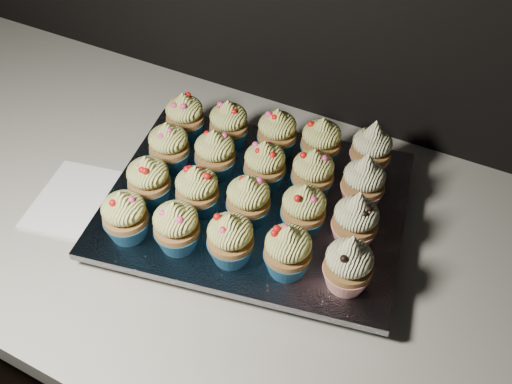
{
  "coord_description": "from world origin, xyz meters",
  "views": [
    {
      "loc": [
        0.47,
        1.21,
        1.54
      ],
      "look_at": [
        0.2,
        1.73,
        0.95
      ],
      "focal_mm": 40.0,
      "sensor_mm": 36.0,
      "label": 1
    }
  ],
  "objects": [
    {
      "name": "cupcake_5",
      "position": [
        0.06,
        1.66,
        0.97
      ],
      "size": [
        0.06,
        0.06,
        0.08
      ],
      "color": "#1B5680",
      "rests_on": "foil_lining"
    },
    {
      "name": "napkin",
      "position": [
        -0.05,
        1.63,
        0.9
      ],
      "size": [
        0.18,
        0.18,
        0.0
      ],
      "primitive_type": "cube",
      "rotation": [
        0.0,
        0.0,
        0.22
      ],
      "color": "white",
      "rests_on": "worktop"
    },
    {
      "name": "cupcake_7",
      "position": [
        0.21,
        1.69,
        0.97
      ],
      "size": [
        0.06,
        0.06,
        0.08
      ],
      "color": "#1B5680",
      "rests_on": "foil_lining"
    },
    {
      "name": "cupcake_4",
      "position": [
        0.37,
        1.65,
        0.97
      ],
      "size": [
        0.06,
        0.06,
        0.1
      ],
      "color": "red",
      "rests_on": "foil_lining"
    },
    {
      "name": "cupcake_16",
      "position": [
        0.1,
        1.82,
        0.97
      ],
      "size": [
        0.06,
        0.06,
        0.08
      ],
      "color": "#1B5680",
      "rests_on": "foil_lining"
    },
    {
      "name": "cupcake_6",
      "position": [
        0.13,
        1.67,
        0.97
      ],
      "size": [
        0.06,
        0.06,
        0.08
      ],
      "color": "#1B5680",
      "rests_on": "foil_lining"
    },
    {
      "name": "cupcake_2",
      "position": [
        0.22,
        1.62,
        0.97
      ],
      "size": [
        0.06,
        0.06,
        0.08
      ],
      "color": "#1B5680",
      "rests_on": "foil_lining"
    },
    {
      "name": "cupcake_10",
      "position": [
        0.04,
        1.73,
        0.97
      ],
      "size": [
        0.06,
        0.06,
        0.08
      ],
      "color": "#1B5680",
      "rests_on": "foil_lining"
    },
    {
      "name": "cupcake_11",
      "position": [
        0.12,
        1.75,
        0.97
      ],
      "size": [
        0.06,
        0.06,
        0.08
      ],
      "color": "#1B5680",
      "rests_on": "foil_lining"
    },
    {
      "name": "cabinet",
      "position": [
        0.0,
        1.7,
        0.43
      ],
      "size": [
        2.4,
        0.6,
        0.86
      ],
      "primitive_type": "cube",
      "color": "black",
      "rests_on": "ground"
    },
    {
      "name": "foil_lining",
      "position": [
        0.2,
        1.73,
        0.93
      ],
      "size": [
        0.49,
        0.42,
        0.01
      ],
      "primitive_type": "cube",
      "rotation": [
        0.0,
        0.0,
        0.2
      ],
      "color": "silver",
      "rests_on": "baking_tray"
    },
    {
      "name": "cupcake_9",
      "position": [
        0.35,
        1.72,
        0.97
      ],
      "size": [
        0.06,
        0.06,
        0.1
      ],
      "color": "red",
      "rests_on": "foil_lining"
    },
    {
      "name": "cupcake_0",
      "position": [
        0.07,
        1.59,
        0.97
      ],
      "size": [
        0.06,
        0.06,
        0.08
      ],
      "color": "#1B5680",
      "rests_on": "foil_lining"
    },
    {
      "name": "cupcake_14",
      "position": [
        0.34,
        1.79,
        0.97
      ],
      "size": [
        0.06,
        0.06,
        0.1
      ],
      "color": "red",
      "rests_on": "foil_lining"
    },
    {
      "name": "cupcake_13",
      "position": [
        0.26,
        1.78,
        0.97
      ],
      "size": [
        0.06,
        0.06,
        0.08
      ],
      "color": "#1B5680",
      "rests_on": "foil_lining"
    },
    {
      "name": "cupcake_17",
      "position": [
        0.18,
        1.84,
        0.97
      ],
      "size": [
        0.06,
        0.06,
        0.08
      ],
      "color": "#1B5680",
      "rests_on": "foil_lining"
    },
    {
      "name": "worktop",
      "position": [
        0.0,
        1.7,
        0.88
      ],
      "size": [
        2.44,
        0.64,
        0.04
      ],
      "primitive_type": "cube",
      "color": "beige",
      "rests_on": "cabinet"
    },
    {
      "name": "cupcake_3",
      "position": [
        0.29,
        1.63,
        0.97
      ],
      "size": [
        0.06,
        0.06,
        0.08
      ],
      "color": "#1B5680",
      "rests_on": "foil_lining"
    },
    {
      "name": "cupcake_8",
      "position": [
        0.28,
        1.71,
        0.97
      ],
      "size": [
        0.06,
        0.06,
        0.08
      ],
      "color": "#1B5680",
      "rests_on": "foil_lining"
    },
    {
      "name": "cupcake_18",
      "position": [
        0.25,
        1.85,
        0.97
      ],
      "size": [
        0.06,
        0.06,
        0.08
      ],
      "color": "#1B5680",
      "rests_on": "foil_lining"
    },
    {
      "name": "baking_tray",
      "position": [
        0.2,
        1.73,
        0.91
      ],
      "size": [
        0.45,
        0.38,
        0.02
      ],
      "primitive_type": "cube",
      "rotation": [
        0.0,
        0.0,
        0.2
      ],
      "color": "black",
      "rests_on": "worktop"
    },
    {
      "name": "cupcake_1",
      "position": [
        0.14,
        1.6,
        0.97
      ],
      "size": [
        0.06,
        0.06,
        0.08
      ],
      "color": "#1B5680",
      "rests_on": "foil_lining"
    },
    {
      "name": "cupcake_15",
      "position": [
        0.03,
        1.81,
        0.97
      ],
      "size": [
        0.06,
        0.06,
        0.08
      ],
      "color": "#1B5680",
      "rests_on": "foil_lining"
    },
    {
      "name": "cupcake_19",
      "position": [
        0.32,
        1.87,
        0.97
      ],
      "size": [
        0.06,
        0.06,
        0.1
      ],
      "color": "red",
      "rests_on": "foil_lining"
    },
    {
      "name": "cupcake_12",
      "position": [
        0.19,
        1.76,
        0.97
      ],
      "size": [
        0.06,
        0.06,
        0.08
      ],
      "color": "#1B5680",
      "rests_on": "foil_lining"
    }
  ]
}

